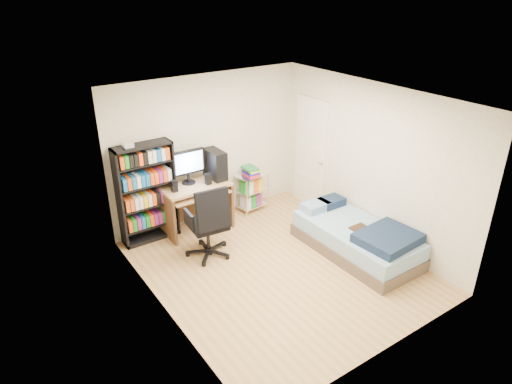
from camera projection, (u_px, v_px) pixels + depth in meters
room at (280, 190)px, 6.16m from camera, size 3.58×4.08×2.58m
media_shelf at (147, 192)px, 7.10m from camera, size 0.90×0.30×1.67m
computer_desk at (200, 186)px, 7.50m from camera, size 1.10×0.64×1.38m
office_chair at (209, 234)px, 6.82m from camera, size 0.76×0.76×1.17m
wire_cart at (251, 182)px, 8.14m from camera, size 0.56×0.43×0.84m
bed at (357, 238)px, 6.96m from camera, size 0.99×1.98×0.56m
door at (311, 153)px, 8.16m from camera, size 0.12×0.80×2.00m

